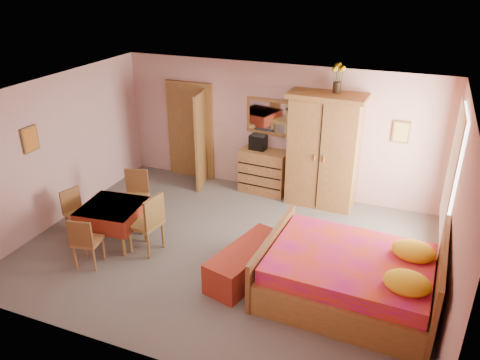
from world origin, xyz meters
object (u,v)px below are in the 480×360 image
at_px(bed, 350,264).
at_px(chair_north, 135,197).
at_px(floor_lamp, 289,153).
at_px(chair_east, 145,223).
at_px(bench, 247,262).
at_px(dining_table, 114,224).
at_px(chair_west, 78,213).
at_px(chair_south, 88,240).
at_px(wardrobe, 324,151).
at_px(chest_of_drawers, 264,171).
at_px(wall_mirror, 268,117).
at_px(sunflower_vase, 338,78).
at_px(stereo, 258,142).

bearing_deg(bed, chair_north, 171.68).
relative_size(floor_lamp, chair_east, 1.77).
height_order(bench, dining_table, dining_table).
bearing_deg(bed, chair_west, -177.19).
bearing_deg(dining_table, chair_south, -87.95).
xyz_separation_m(wardrobe, chair_west, (-3.61, -2.70, -0.69)).
height_order(floor_lamp, bench, floor_lamp).
relative_size(floor_lamp, chair_south, 2.11).
bearing_deg(chair_east, dining_table, 95.49).
xyz_separation_m(chest_of_drawers, wall_mirror, (0.00, 0.21, 1.10)).
bearing_deg(bench, bed, 2.81).
bearing_deg(floor_lamp, chest_of_drawers, -174.38).
bearing_deg(chest_of_drawers, bed, -47.85).
height_order(floor_lamp, dining_table, floor_lamp).
bearing_deg(chair_north, wall_mirror, -145.84).
xyz_separation_m(chest_of_drawers, wardrobe, (1.20, -0.06, 0.65)).
distance_m(bench, chair_west, 3.13).
xyz_separation_m(bench, dining_table, (-2.41, 0.08, 0.10)).
bearing_deg(bed, dining_table, -177.48).
relative_size(wall_mirror, sunflower_vase, 1.75).
relative_size(stereo, chair_south, 0.37).
height_order(bed, bench, bed).
height_order(chest_of_drawers, sunflower_vase, sunflower_vase).
distance_m(floor_lamp, chair_west, 4.08).
bearing_deg(chair_west, stereo, 157.72).
height_order(wall_mirror, sunflower_vase, sunflower_vase).
distance_m(stereo, chair_west, 3.66).
bearing_deg(chair_south, stereo, 55.25).
distance_m(chest_of_drawers, chair_south, 3.83).
bearing_deg(chair_north, bed, 152.14).
xyz_separation_m(chair_south, chair_north, (-0.10, 1.46, 0.04)).
relative_size(floor_lamp, chair_west, 2.20).
bearing_deg(chair_east, sunflower_vase, -33.02).
height_order(chest_of_drawers, wardrobe, wardrobe).
distance_m(sunflower_vase, dining_table, 4.62).
relative_size(stereo, chair_north, 0.34).
height_order(bed, chair_south, bed).
distance_m(sunflower_vase, chair_east, 4.17).
bearing_deg(bench, dining_table, 178.10).
height_order(floor_lamp, wardrobe, wardrobe).
bearing_deg(chest_of_drawers, chair_south, -112.43).
xyz_separation_m(stereo, bed, (2.35, -2.79, -0.50)).
relative_size(stereo, bed, 0.13).
bearing_deg(chair_east, chair_north, 49.64).
height_order(dining_table, chair_east, chair_east).
height_order(bed, chair_east, bed).
distance_m(wardrobe, sunflower_vase, 1.37).
height_order(stereo, dining_table, stereo).
height_order(dining_table, chair_west, chair_west).
relative_size(stereo, wardrobe, 0.15).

